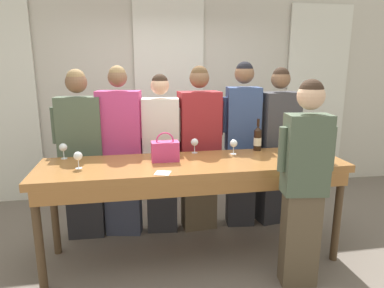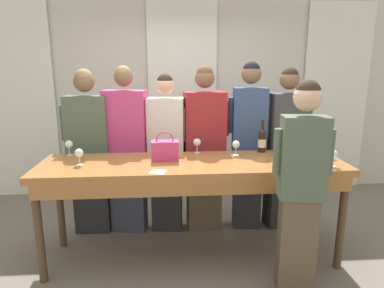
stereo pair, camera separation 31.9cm
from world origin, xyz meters
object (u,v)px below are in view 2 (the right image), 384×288
(guest_pink_top, at_px, (127,150))
(guest_striped_shirt, at_px, (204,149))
(wine_bottle, at_px, (262,140))
(guest_beige_cap, at_px, (285,148))
(guest_navy_coat, at_px, (249,144))
(wine_glass_front_mid, at_px, (333,155))
(wine_glass_front_right, at_px, (69,145))
(handbag, at_px, (165,150))
(guest_olive_jacket, at_px, (89,150))
(wine_glass_center_right, at_px, (79,153))
(wine_glass_front_left, at_px, (330,147))
(tasting_bar, at_px, (193,172))
(wine_glass_center_mid, at_px, (236,145))
(host_pouring, at_px, (301,184))
(guest_cream_sweater, at_px, (166,152))

(guest_pink_top, distance_m, guest_striped_shirt, 0.85)
(wine_bottle, xyz_separation_m, guest_beige_cap, (0.36, 0.31, -0.17))
(wine_bottle, distance_m, guest_navy_coat, 0.34)
(wine_glass_front_mid, relative_size, guest_striped_shirt, 0.08)
(wine_glass_front_right, bearing_deg, guest_striped_shirt, 12.01)
(wine_glass_front_mid, bearing_deg, guest_beige_cap, 97.94)
(wine_glass_front_right, xyz_separation_m, guest_navy_coat, (1.87, 0.29, -0.10))
(handbag, relative_size, guest_olive_jacket, 0.15)
(handbag, distance_m, wine_glass_center_right, 0.77)
(wine_bottle, distance_m, wine_glass_front_right, 1.93)
(wine_glass_center_right, height_order, guest_olive_jacket, guest_olive_jacket)
(wine_glass_front_left, xyz_separation_m, wine_glass_front_mid, (-0.10, -0.28, 0.00))
(handbag, xyz_separation_m, wine_glass_front_left, (1.57, -0.04, 0.01))
(tasting_bar, distance_m, wine_glass_center_right, 1.03)
(wine_glass_center_mid, bearing_deg, wine_glass_front_left, -10.29)
(tasting_bar, xyz_separation_m, guest_navy_coat, (0.67, 0.63, 0.10))
(wine_bottle, bearing_deg, wine_glass_front_left, -24.68)
(wine_glass_center_mid, bearing_deg, host_pouring, -64.32)
(host_pouring, bearing_deg, tasting_bar, 145.90)
(wine_bottle, bearing_deg, wine_glass_center_mid, -159.31)
(wine_glass_front_mid, height_order, guest_cream_sweater, guest_cream_sweater)
(wine_bottle, xyz_separation_m, wine_glass_front_mid, (0.48, -0.55, -0.02))
(wine_glass_front_right, bearing_deg, handbag, -14.63)
(guest_pink_top, xyz_separation_m, host_pouring, (1.48, -1.18, -0.01))
(wine_bottle, bearing_deg, wine_glass_front_mid, -48.61)
(handbag, distance_m, guest_beige_cap, 1.46)
(guest_pink_top, bearing_deg, guest_olive_jacket, 180.00)
(guest_cream_sweater, xyz_separation_m, guest_beige_cap, (1.34, -0.00, 0.02))
(wine_glass_front_left, height_order, guest_striped_shirt, guest_striped_shirt)
(guest_navy_coat, distance_m, host_pouring, 1.19)
(wine_glass_front_right, bearing_deg, guest_cream_sweater, 17.03)
(handbag, height_order, guest_navy_coat, guest_navy_coat)
(wine_glass_front_left, relative_size, wine_glass_center_mid, 1.00)
(tasting_bar, bearing_deg, guest_olive_jacket, 149.40)
(wine_glass_front_right, bearing_deg, wine_glass_center_right, -62.65)
(wine_bottle, height_order, wine_glass_center_right, wine_bottle)
(guest_navy_coat, relative_size, host_pouring, 1.08)
(wine_bottle, height_order, wine_glass_front_right, wine_bottle)
(guest_navy_coat, bearing_deg, wine_glass_front_left, -42.00)
(guest_pink_top, distance_m, host_pouring, 1.89)
(guest_striped_shirt, relative_size, guest_navy_coat, 0.98)
(wine_bottle, height_order, host_pouring, host_pouring)
(wine_glass_center_mid, relative_size, guest_cream_sweater, 0.09)
(wine_glass_front_mid, bearing_deg, host_pouring, -141.51)
(wine_glass_center_mid, bearing_deg, wine_glass_front_mid, -29.44)
(guest_striped_shirt, bearing_deg, host_pouring, -61.94)
(wine_glass_front_left, height_order, guest_olive_jacket, guest_olive_jacket)
(tasting_bar, relative_size, wine_glass_center_right, 18.80)
(wine_glass_front_mid, bearing_deg, guest_pink_top, 155.51)
(guest_striped_shirt, bearing_deg, guest_olive_jacket, -180.00)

